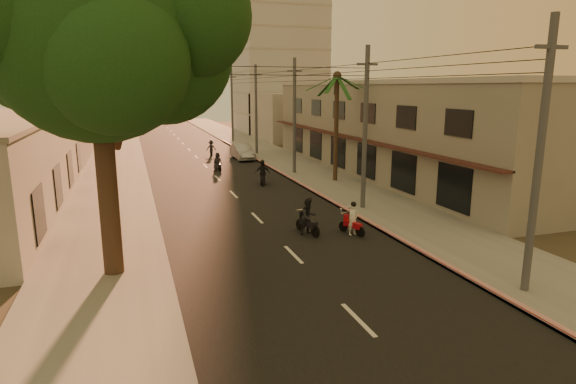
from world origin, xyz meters
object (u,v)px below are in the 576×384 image
object	(u,v)px
palm_tree	(337,82)
scooter_far_a	(218,163)
scooter_far_b	(211,148)
broadleaf_tree	(108,37)
scooter_mid_b	(262,173)
scooter_red	(353,220)
scooter_mid_a	(308,217)
parked_car	(242,152)

from	to	relation	value
palm_tree	scooter_far_a	size ratio (longest dim) A/B	5.12
scooter_far_a	scooter_far_b	bearing A→B (deg)	73.86
broadleaf_tree	scooter_far_b	bearing A→B (deg)	74.87
palm_tree	scooter_mid_b	bearing A→B (deg)	174.56
scooter_red	scooter_mid_a	xyz separation A→B (m)	(-1.95, 0.70, 0.11)
palm_tree	scooter_far_a	distance (m)	12.13
scooter_far_b	palm_tree	bearing A→B (deg)	-56.54
palm_tree	scooter_far_a	bearing A→B (deg)	136.09
scooter_mid_b	broadleaf_tree	bearing A→B (deg)	-107.25
scooter_mid_b	scooter_far_b	world-z (taller)	scooter_mid_b
scooter_far_b	parked_car	world-z (taller)	scooter_far_b
scooter_far_a	scooter_mid_a	bearing A→B (deg)	-97.02
scooter_mid_a	parked_car	distance (m)	24.50
scooter_far_a	parked_car	xyz separation A→B (m)	(3.39, 5.73, 0.01)
scooter_red	scooter_mid_b	distance (m)	12.77
palm_tree	scooter_far_a	xyz separation A→B (m)	(-7.41, 7.13, -6.43)
scooter_mid_b	scooter_mid_a	bearing A→B (deg)	-79.45
scooter_mid_a	parked_car	world-z (taller)	scooter_mid_a
palm_tree	scooter_red	xyz separation A→B (m)	(-4.46, -12.22, -6.43)
scooter_mid_a	parked_car	xyz separation A→B (m)	(2.40, 24.38, -0.10)
scooter_mid_a	broadleaf_tree	bearing A→B (deg)	-178.17
scooter_red	scooter_mid_b	world-z (taller)	scooter_mid_b
scooter_far_a	palm_tree	bearing A→B (deg)	-53.98
broadleaf_tree	scooter_mid_a	size ratio (longest dim) A/B	6.66
broadleaf_tree	scooter_far_b	distance (m)	32.33
scooter_red	scooter_far_b	world-z (taller)	scooter_red
broadleaf_tree	parked_car	bearing A→B (deg)	68.36
broadleaf_tree	scooter_red	world-z (taller)	broadleaf_tree
scooter_mid_b	scooter_far_b	xyz separation A→B (m)	(-1.04, 15.93, -0.08)
broadleaf_tree	palm_tree	bearing A→B (deg)	43.48
palm_tree	scooter_far_b	xyz separation A→B (m)	(-6.42, 16.45, -6.41)
palm_tree	scooter_far_b	bearing A→B (deg)	111.31
scooter_mid_b	scooter_far_a	bearing A→B (deg)	122.51
broadleaf_tree	scooter_mid_b	bearing A→B (deg)	57.28
broadleaf_tree	scooter_mid_b	xyz separation A→B (m)	(9.23, 14.37, -7.66)
scooter_mid_b	scooter_far_a	distance (m)	6.92
scooter_mid_b	parked_car	distance (m)	12.42
palm_tree	scooter_mid_b	size ratio (longest dim) A/B	4.54
scooter_mid_b	parked_car	xyz separation A→B (m)	(1.36, 12.35, -0.09)
scooter_red	scooter_far_b	size ratio (longest dim) A/B	0.99
broadleaf_tree	scooter_red	xyz separation A→B (m)	(10.15, 1.64, -7.76)
palm_tree	scooter_mid_a	bearing A→B (deg)	-119.11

